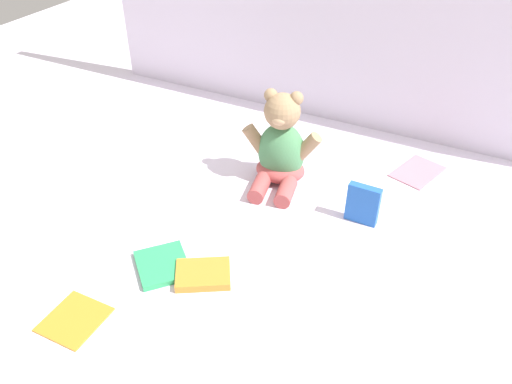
% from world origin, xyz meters
% --- Properties ---
extents(ground_plane, '(3.20, 3.20, 0.00)m').
position_xyz_m(ground_plane, '(0.00, 0.00, 0.00)').
color(ground_plane, silver).
extents(backdrop_drape, '(1.55, 0.03, 0.66)m').
position_xyz_m(backdrop_drape, '(0.00, 0.46, 0.33)').
color(backdrop_drape, silver).
rests_on(backdrop_drape, ground_plane).
extents(teddy_bear, '(0.19, 0.18, 0.23)m').
position_xyz_m(teddy_bear, '(-0.05, 0.10, 0.09)').
color(teddy_bear, '#4C8C59').
rests_on(teddy_bear, ground_plane).
extents(book_case_1, '(0.07, 0.02, 0.09)m').
position_xyz_m(book_case_1, '(0.18, 0.03, 0.05)').
color(book_case_1, blue).
rests_on(book_case_1, ground_plane).
extents(book_case_3, '(0.13, 0.12, 0.02)m').
position_xyz_m(book_case_3, '(-0.04, -0.27, 0.01)').
color(book_case_3, orange).
rests_on(book_case_3, ground_plane).
extents(book_case_4, '(0.10, 0.10, 0.01)m').
position_xyz_m(book_case_4, '(-0.19, -0.47, 0.00)').
color(book_case_4, orange).
rests_on(book_case_4, ground_plane).
extents(book_case_5, '(0.14, 0.14, 0.01)m').
position_xyz_m(book_case_5, '(-0.13, -0.29, 0.01)').
color(book_case_5, '#2EA560').
rests_on(book_case_5, ground_plane).
extents(book_case_6, '(0.13, 0.16, 0.01)m').
position_xyz_m(book_case_6, '(0.24, 0.28, 0.00)').
color(book_case_6, '#BE7A89').
rests_on(book_case_6, ground_plane).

